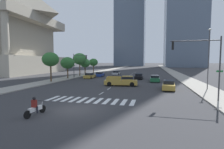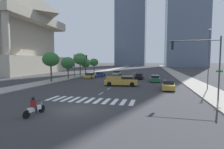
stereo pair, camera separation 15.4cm
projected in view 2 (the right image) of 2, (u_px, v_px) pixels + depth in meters
The scene contains 23 objects.
ground_plane at pixel (75, 109), 14.78m from camera, with size 800.00×800.00×0.00m, color #333335.
sidewalk_east at pixel (185, 78), 40.62m from camera, with size 4.00×260.00×0.15m, color gray.
sidewalk_west at pixel (77, 76), 47.09m from camera, with size 4.00×260.00×0.15m, color gray.
crosswalk_near at pixel (90, 100), 18.24m from camera, with size 9.45×2.61×0.01m.
lane_divider_center at pixel (128, 77), 45.38m from camera, with size 0.14×50.00×0.01m.
motorcycle_lead at pixel (34, 108), 13.08m from camera, with size 0.70×2.18×1.49m.
pickup_truck at pixel (123, 81), 28.93m from camera, with size 5.69×2.48×1.67m.
sedan_silver_0 at pixel (117, 73), 52.41m from camera, with size 1.91×4.27×1.20m.
sedan_green_1 at pixel (155, 79), 34.80m from camera, with size 1.89×4.52×1.30m.
sedan_gold_2 at pixel (90, 76), 41.73m from camera, with size 1.77×4.35×1.36m.
sedan_black_3 at pixel (139, 77), 39.95m from camera, with size 1.79×4.40×1.26m.
sedan_gold_4 at pixel (169, 85), 25.11m from camera, with size 2.11×4.61×1.34m.
sedan_blue_5 at pixel (100, 74), 46.46m from camera, with size 2.18×4.43×1.28m.
traffic_signal_near at pixel (201, 57), 17.35m from camera, with size 5.08×0.28×6.50m.
traffic_signal_far at pixel (79, 61), 42.15m from camera, with size 3.86×0.28×5.84m.
street_lamp_east at pixel (209, 55), 24.21m from camera, with size 0.50×0.24×8.56m.
street_tree_nearest at pixel (51, 59), 33.46m from camera, with size 3.23×3.23×5.75m.
street_tree_second at pixel (68, 63), 40.17m from camera, with size 3.23×3.23×4.99m.
street_tree_third at pixel (80, 59), 46.80m from camera, with size 3.68×3.68×6.22m.
street_tree_fourth at pixel (85, 63), 50.58m from camera, with size 3.06×3.06×4.80m.
street_tree_fifth at pixel (94, 62), 57.83m from camera, with size 2.96×2.96×4.92m.
war_memorial at pixel (3, 20), 59.66m from camera, with size 33.04×33.04×36.08m.
office_tower_left_skyline at pixel (132, 7), 153.24m from camera, with size 25.29×28.96×111.80m.
Camera 2 is at (6.49, -13.35, 4.15)m, focal length 27.42 mm.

